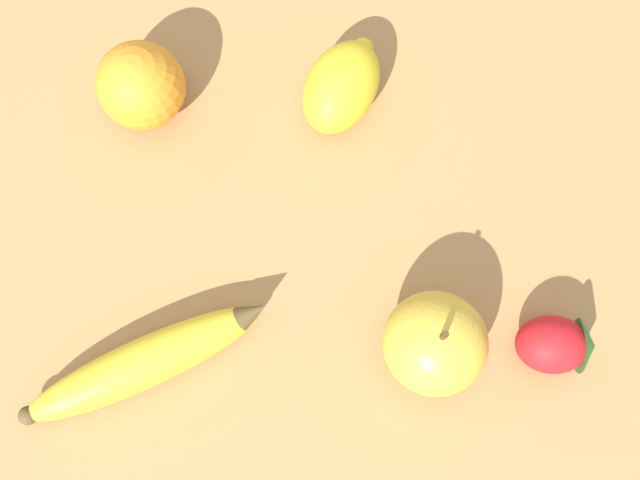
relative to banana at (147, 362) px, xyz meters
The scene contains 6 objects.
ground_plane 0.13m from the banana, 50.21° to the right, with size 3.00×3.00×0.00m, color #A87A47.
banana is the anchor object (origin of this frame).
orange 0.21m from the banana, ahead, with size 0.07×0.07×0.07m.
strawberry 0.30m from the banana, 99.68° to the right, with size 0.05×0.07×0.04m.
apple 0.21m from the banana, 98.79° to the right, with size 0.07×0.07×0.08m.
lemon 0.26m from the banana, 45.73° to the right, with size 0.10×0.09×0.05m.
Camera 1 is at (-0.16, -0.01, 0.56)m, focal length 42.00 mm.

